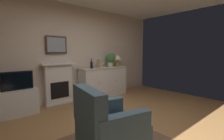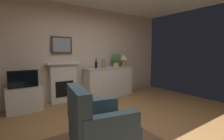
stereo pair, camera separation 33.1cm
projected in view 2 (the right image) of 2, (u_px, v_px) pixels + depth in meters
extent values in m
cube|color=#9E7042|center=(129.00, 129.00, 2.95)|extent=(6.16, 4.58, 0.10)
cube|color=beige|center=(79.00, 53.00, 4.65)|extent=(6.16, 0.06, 2.68)
cube|color=white|center=(63.00, 83.00, 4.35)|extent=(0.70, 0.18, 1.05)
cube|color=tan|center=(65.00, 102.00, 4.33)|extent=(0.77, 0.20, 0.03)
cube|color=black|center=(65.00, 89.00, 4.29)|extent=(0.48, 0.02, 0.42)
cube|color=white|center=(63.00, 63.00, 4.27)|extent=(0.87, 0.27, 0.05)
cube|color=#473323|center=(62.00, 45.00, 4.27)|extent=(0.55, 0.03, 0.45)
cube|color=#8C99A8|center=(62.00, 45.00, 4.26)|extent=(0.47, 0.01, 0.37)
cube|color=white|center=(109.00, 82.00, 4.98)|extent=(1.54, 0.45, 0.88)
cube|color=beige|center=(109.00, 68.00, 4.93)|extent=(1.57, 0.48, 0.03)
sphere|color=brown|center=(104.00, 83.00, 4.59)|extent=(0.02, 0.02, 0.02)
sphere|color=brown|center=(122.00, 80.00, 4.98)|extent=(0.02, 0.02, 0.02)
cylinder|color=#B79338|center=(124.00, 63.00, 5.25)|extent=(0.10, 0.10, 0.22)
cone|color=#EFE5C6|center=(124.00, 57.00, 5.23)|extent=(0.26, 0.26, 0.18)
cylinder|color=black|center=(96.00, 65.00, 4.64)|extent=(0.08, 0.08, 0.20)
cylinder|color=black|center=(96.00, 60.00, 4.63)|extent=(0.03, 0.03, 0.09)
cylinder|color=silver|center=(108.00, 68.00, 4.84)|extent=(0.06, 0.06, 0.00)
cylinder|color=silver|center=(108.00, 66.00, 4.83)|extent=(0.01, 0.01, 0.09)
cone|color=silver|center=(108.00, 63.00, 4.83)|extent=(0.07, 0.07, 0.07)
cylinder|color=silver|center=(109.00, 67.00, 4.98)|extent=(0.06, 0.06, 0.00)
cylinder|color=silver|center=(109.00, 66.00, 4.98)|extent=(0.01, 0.01, 0.09)
cone|color=silver|center=(109.00, 63.00, 4.97)|extent=(0.07, 0.07, 0.07)
cylinder|color=#9E7F5B|center=(103.00, 64.00, 4.75)|extent=(0.11, 0.11, 0.24)
sphere|color=#9E7F5B|center=(103.00, 60.00, 4.74)|extent=(0.08, 0.08, 0.08)
cube|color=white|center=(24.00, 99.00, 3.69)|extent=(0.75, 0.42, 0.56)
cube|color=black|center=(23.00, 79.00, 3.62)|extent=(0.62, 0.06, 0.40)
cube|color=black|center=(23.00, 79.00, 3.59)|extent=(0.57, 0.01, 0.35)
cylinder|color=beige|center=(116.00, 65.00, 5.14)|extent=(0.18, 0.18, 0.14)
sphere|color=#3D753D|center=(116.00, 58.00, 5.12)|extent=(0.30, 0.30, 0.30)
sphere|color=#3D753D|center=(118.00, 56.00, 5.12)|extent=(0.18, 0.18, 0.18)
cube|color=#3F596B|center=(103.00, 133.00, 2.20)|extent=(0.93, 0.90, 0.32)
cube|color=#3F596B|center=(78.00, 107.00, 2.02)|extent=(0.30, 0.78, 0.50)
cube|color=#3F596B|center=(112.00, 123.00, 1.88)|extent=(0.73, 0.27, 0.22)
cube|color=#3F596B|center=(95.00, 107.00, 2.46)|extent=(0.73, 0.27, 0.22)
cylinder|color=#473323|center=(115.00, 132.00, 2.65)|extent=(0.05, 0.05, 0.10)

